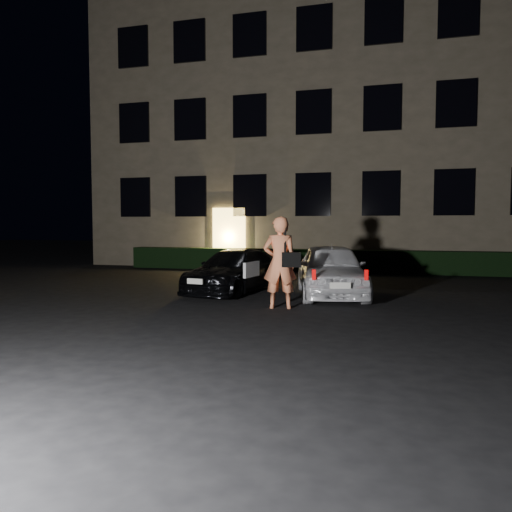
# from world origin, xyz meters

# --- Properties ---
(ground) EXTENTS (80.00, 80.00, 0.00)m
(ground) POSITION_xyz_m (0.00, 0.00, 0.00)
(ground) COLOR black
(ground) RESTS_ON ground
(building) EXTENTS (20.00, 8.11, 12.00)m
(building) POSITION_xyz_m (-0.00, 14.99, 6.00)
(building) COLOR brown
(building) RESTS_ON ground
(hedge) EXTENTS (15.00, 0.70, 0.85)m
(hedge) POSITION_xyz_m (0.00, 10.50, 0.42)
(hedge) COLOR black
(hedge) RESTS_ON ground
(sedan) EXTENTS (2.19, 4.09, 1.13)m
(sedan) POSITION_xyz_m (-1.04, 4.08, 0.56)
(sedan) COLOR black
(sedan) RESTS_ON ground
(hatch) EXTENTS (2.43, 4.22, 1.35)m
(hatch) POSITION_xyz_m (1.58, 3.94, 0.68)
(hatch) COLOR white
(hatch) RESTS_ON ground
(man) EXTENTS (0.89, 0.62, 2.00)m
(man) POSITION_xyz_m (0.74, 1.81, 1.00)
(man) COLOR #FF8D5B
(man) RESTS_ON ground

